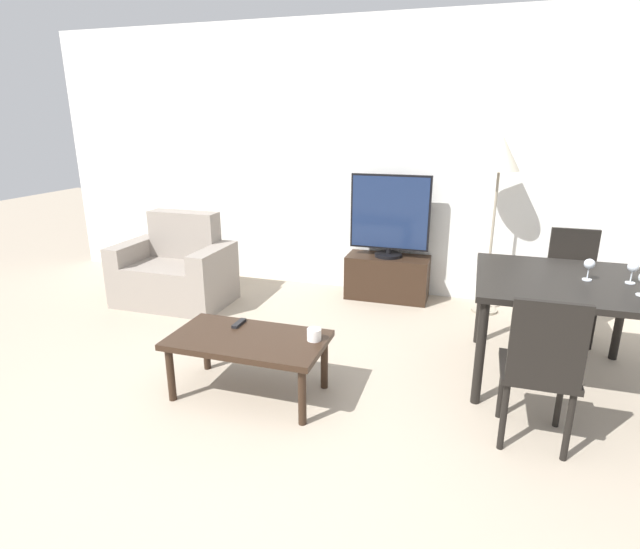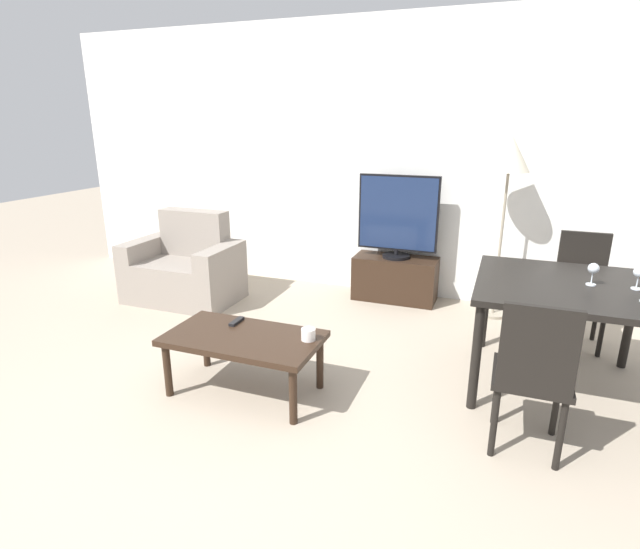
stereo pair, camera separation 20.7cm
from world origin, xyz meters
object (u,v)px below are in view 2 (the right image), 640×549
Objects in this scene: dining_chair_far at (581,284)px; cup_white_near at (308,334)px; wine_glass_left at (639,274)px; wine_glass_right at (593,270)px; coffee_table at (244,342)px; dining_table at (565,296)px; armchair at (185,270)px; floor_lamp at (510,161)px; tv_stand at (395,279)px; tv at (398,217)px; remote_primary at (237,321)px; dining_chair_near at (533,371)px.

dining_chair_far reaches higher than cup_white_near.
wine_glass_left is 1.00× the size of wine_glass_right.
coffee_table is 2.12m from dining_table.
armchair is at bearing 171.77° from wine_glass_left.
dining_table is at bearing -172.01° from wine_glass_right.
armchair is 3.21m from floor_lamp.
coffee_table is 11.07× the size of cup_white_near.
cup_white_near is (-1.71, -1.58, -0.05)m from dining_chair_far.
tv is at bearing -90.00° from tv_stand.
wine_glass_right is (2.22, 0.67, 0.42)m from remote_primary.
dining_chair_near is 2.27m from floor_lamp.
tv_stand is 2.19m from coffee_table.
dining_chair_far is at bearing -15.93° from tv_stand.
dining_chair_near is at bearing -60.75° from tv_stand.
cup_white_near is at bearing -155.56° from wine_glass_right.
wine_glass_right is (0.58, -1.20, -0.57)m from floor_lamp.
dining_chair_far is 9.85× the size of cup_white_near.
floor_lamp is (0.96, -0.09, 0.56)m from tv.
dining_chair_near is at bearing -60.72° from tv.
dining_table is 12.23× the size of cup_white_near.
dining_chair_near is 1.00× the size of dining_chair_far.
dining_chair_near reaches higher than cup_white_near.
cup_white_near is (0.57, -0.08, 0.03)m from remote_primary.
wine_glass_right is at bearing -94.04° from dining_chair_far.
wine_glass_right is (0.33, 0.87, 0.34)m from dining_chair_near.
coffee_table is at bearing -157.99° from wine_glass_right.
dining_table is 7.44× the size of remote_primary.
floor_lamp is at bearing 53.68° from coffee_table.
tv_stand is at bearing 86.80° from cup_white_near.
coffee_table is 0.44m from cup_white_near.
tv is at bearing 140.17° from wine_glass_right.
dining_chair_far reaches higher than wine_glass_right.
remote_primary is at bearing -131.36° from floor_lamp.
armchair is 3.59m from dining_chair_far.
dining_chair_far is 6.15× the size of wine_glass_left.
tv_stand is 1.01× the size of tv.
floor_lamp is 11.18× the size of wine_glass_left.
wine_glass_right is at bearing 16.77° from remote_primary.
coffee_table is 1.12× the size of dining_chair_near.
dining_table reaches higher than cup_white_near.
floor_lamp reaches higher than tv_stand.
wine_glass_right is (1.54, -1.28, 0.62)m from tv_stand.
dining_chair_near and dining_chair_far have the same top height.
remote_primary is (-2.28, -1.50, -0.08)m from dining_chair_far.
dining_table reaches higher than coffee_table.
tv reaches higher than dining_chair_near.
dining_chair_far is at bearing 103.40° from wine_glass_left.
tv is 2.49m from dining_chair_near.
dining_chair_near is (1.20, -2.15, -0.35)m from tv.
armchair is at bearing 171.04° from wine_glass_right.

